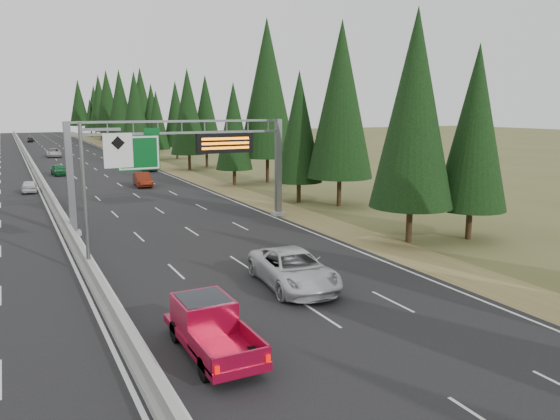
# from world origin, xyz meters

# --- Properties ---
(road) EXTENTS (32.00, 260.00, 0.08)m
(road) POSITION_xyz_m (0.00, 80.00, 0.04)
(road) COLOR black
(road) RESTS_ON ground
(shoulder_right) EXTENTS (3.60, 260.00, 0.06)m
(shoulder_right) POSITION_xyz_m (17.80, 80.00, 0.03)
(shoulder_right) COLOR olive
(shoulder_right) RESTS_ON ground
(median_barrier) EXTENTS (0.70, 260.00, 0.85)m
(median_barrier) POSITION_xyz_m (0.00, 80.00, 0.41)
(median_barrier) COLOR gray
(median_barrier) RESTS_ON road
(sign_gantry) EXTENTS (16.75, 0.98, 7.80)m
(sign_gantry) POSITION_xyz_m (8.92, 34.88, 5.27)
(sign_gantry) COLOR slate
(sign_gantry) RESTS_ON road
(hov_sign_pole) EXTENTS (2.80, 0.50, 8.00)m
(hov_sign_pole) POSITION_xyz_m (0.58, 24.97, 4.72)
(hov_sign_pole) COLOR slate
(hov_sign_pole) RESTS_ON road
(tree_row_right) EXTENTS (11.58, 240.77, 18.91)m
(tree_row_right) POSITION_xyz_m (22.17, 79.96, 9.23)
(tree_row_right) COLOR black
(tree_row_right) RESTS_ON ground
(silver_minivan) EXTENTS (3.58, 6.69, 1.79)m
(silver_minivan) POSITION_xyz_m (8.73, 18.44, 0.97)
(silver_minivan) COLOR silver
(silver_minivan) RESTS_ON road
(red_pickup) EXTENTS (2.02, 5.67, 1.85)m
(red_pickup) POSITION_xyz_m (2.58, 13.54, 1.10)
(red_pickup) COLOR black
(red_pickup) RESTS_ON road
(car_ahead_green) EXTENTS (1.99, 4.27, 1.41)m
(car_ahead_green) POSITION_xyz_m (2.69, 72.22, 0.79)
(car_ahead_green) COLOR #176531
(car_ahead_green) RESTS_ON road
(car_ahead_dkred) EXTENTS (1.98, 4.78, 1.54)m
(car_ahead_dkred) POSITION_xyz_m (10.10, 56.85, 0.85)
(car_ahead_dkred) COLOR #631D0E
(car_ahead_dkred) RESTS_ON road
(car_ahead_dkgrey) EXTENTS (2.29, 5.09, 1.45)m
(car_ahead_dkgrey) POSITION_xyz_m (14.34, 72.31, 0.80)
(car_ahead_dkgrey) COLOR black
(car_ahead_dkgrey) RESTS_ON road
(car_ahead_white) EXTENTS (2.59, 5.43, 1.50)m
(car_ahead_white) POSITION_xyz_m (4.35, 101.36, 0.83)
(car_ahead_white) COLOR #B2B2B2
(car_ahead_white) RESTS_ON road
(car_ahead_far) EXTENTS (1.65, 3.90, 1.32)m
(car_ahead_far) POSITION_xyz_m (2.78, 149.85, 0.74)
(car_ahead_far) COLOR black
(car_ahead_far) RESTS_ON road
(car_onc_white) EXTENTS (1.71, 3.83, 1.28)m
(car_onc_white) POSITION_xyz_m (-1.50, 57.68, 0.72)
(car_onc_white) COLOR silver
(car_onc_white) RESTS_ON road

